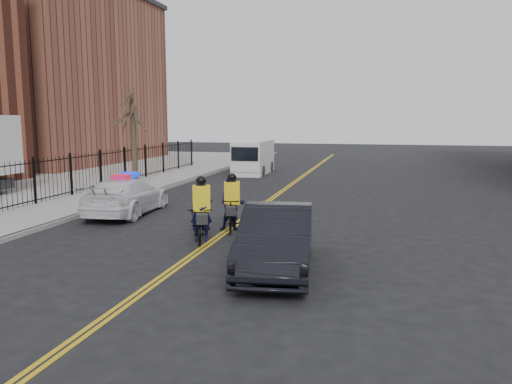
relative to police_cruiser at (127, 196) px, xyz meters
The scene contains 13 objects.
ground 5.87m from the police_cruiser, 37.95° to the right, with size 120.00×120.00×0.00m, color black.
center_line_left 6.35m from the police_cruiser, 44.40° to the left, with size 0.10×60.00×0.01m, color gold.
center_line_right 6.47m from the police_cruiser, 43.40° to the left, with size 0.10×60.00×0.01m, color gold.
sidewalk 5.33m from the police_cruiser, 123.35° to the left, with size 3.00×60.00×0.15m, color gray.
curb 4.68m from the police_cruiser, 107.67° to the left, with size 0.20×60.00×0.15m, color gray.
iron_fence 6.25m from the police_cruiser, 134.93° to the left, with size 0.12×28.00×2.00m, color black, non-canonical shape.
warehouse_far 28.20m from the police_cruiser, 132.04° to the left, with size 14.00×18.00×14.00m, color brown.
street_tree 7.63m from the police_cruiser, 115.11° to the left, with size 3.20×3.20×4.80m.
police_cruiser is the anchor object (origin of this frame).
dark_sedan 8.98m from the police_cruiser, 38.45° to the right, with size 1.64×4.69×1.55m, color black.
cargo_van 15.14m from the police_cruiser, 85.84° to the left, with size 2.17×5.28×2.18m.
cyclist_near 5.41m from the police_cruiser, 37.81° to the right, with size 1.36×2.12×1.96m.
cyclist_far 5.09m from the police_cruiser, 20.74° to the right, with size 0.98×1.95×1.90m.
Camera 1 is at (4.81, -13.48, 3.64)m, focal length 35.00 mm.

